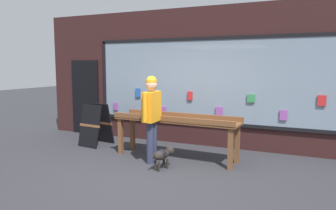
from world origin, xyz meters
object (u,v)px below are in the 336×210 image
display_table_main (176,123)px  sandwich_board_sign (96,124)px  person_browsing (152,112)px  small_dog (163,154)px

display_table_main → sandwich_board_sign: bearing=173.6°
person_browsing → small_dog: size_ratio=3.11×
display_table_main → sandwich_board_sign: sandwich_board_sign is taller
display_table_main → person_browsing: (-0.32, -0.50, 0.28)m
display_table_main → sandwich_board_sign: 2.29m
display_table_main → small_dog: size_ratio=4.84×
person_browsing → sandwich_board_sign: 2.15m
sandwich_board_sign → display_table_main: bearing=0.4°
small_dog → display_table_main: bearing=23.9°
display_table_main → small_dog: (0.07, -0.79, -0.47)m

